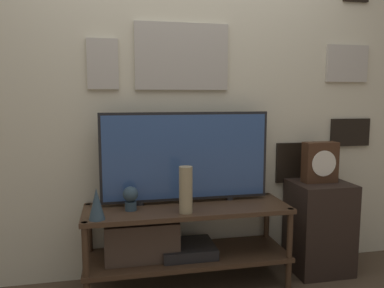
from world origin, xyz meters
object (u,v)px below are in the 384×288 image
Objects in this scene: television at (186,157)px; vase_tall_ceramic at (186,190)px; mantel_clock at (320,162)px; vase_slim_bronze at (97,204)px; decorative_bust at (131,197)px.

television is 3.91× the size of vase_tall_ceramic.
vase_tall_ceramic is 1.05m from mantel_clock.
television reaches higher than vase_slim_bronze.
decorative_bust is 1.38m from mantel_clock.
vase_tall_ceramic is 1.55× the size of vase_slim_bronze.
vase_slim_bronze is at bearing -156.90° from television.
mantel_clock reaches higher than vase_tall_ceramic.
vase_slim_bronze is at bearing -177.55° from vase_tall_ceramic.
decorative_bust is at bearing 160.36° from vase_tall_ceramic.
television is 3.92× the size of mantel_clock.
vase_tall_ceramic is at bearing 2.45° from vase_slim_bronze.
mantel_clock is at bearing 9.95° from vase_tall_ceramic.
vase_slim_bronze reaches higher than decorative_bust.
vase_tall_ceramic is 1.00× the size of mantel_clock.
vase_slim_bronze is (-0.59, -0.25, -0.23)m from television.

